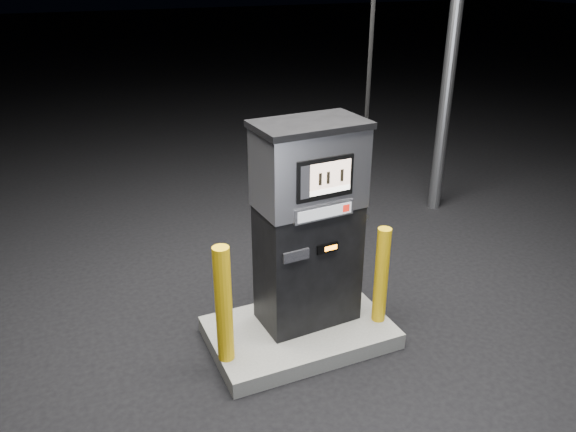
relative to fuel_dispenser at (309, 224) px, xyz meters
name	(u,v)px	position (x,y,z in m)	size (l,w,h in m)	color
ground	(299,339)	(-0.12, -0.10, -1.09)	(80.00, 80.00, 0.00)	black
pump_island	(299,332)	(-0.12, -0.10, -1.02)	(1.60, 1.00, 0.15)	#5E5E5A
fuel_dispenser	(309,224)	(0.00, 0.00, 0.00)	(1.02, 0.59, 3.81)	black
bollard_left	(224,305)	(-0.86, -0.26, -0.43)	(0.14, 0.14, 1.03)	gold
bollard_right	(381,275)	(0.58, -0.29, -0.49)	(0.12, 0.12, 0.92)	gold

